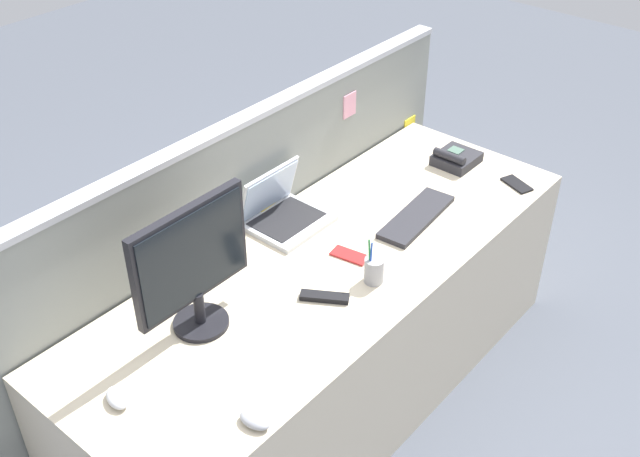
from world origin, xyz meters
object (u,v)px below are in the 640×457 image
Objects in this scene: desktop_monitor at (192,262)px; laptop at (281,210)px; tv_remote at (324,297)px; desk_phone at (456,158)px; keyboard_main at (416,217)px; cell_phone_black_slab at (517,184)px; computer_mouse_left_hand at (117,398)px; computer_mouse_right_hand at (255,420)px; pen_cup at (374,270)px; cell_phone_red_case at (350,255)px.

laptop is (0.62, 0.20, -0.21)m from desktop_monitor.
desktop_monitor is at bearing 114.57° from tv_remote.
desk_phone reaches higher than keyboard_main.
tv_remote is (-0.26, -0.44, -0.04)m from laptop.
computer_mouse_left_hand is at bearing -168.71° from cell_phone_black_slab.
keyboard_main is 1.18m from computer_mouse_right_hand.
desktop_monitor is 1.47m from desk_phone.
cell_phone_black_slab is at bearing -34.70° from laptop.
cell_phone_black_slab is at bearing -86.78° from desk_phone.
computer_mouse_left_hand is 0.56× the size of pen_cup.
desktop_monitor is 2.47× the size of desk_phone.
computer_mouse_left_hand reaches higher than keyboard_main.
computer_mouse_left_hand is (-0.20, 0.37, 0.00)m from computer_mouse_right_hand.
desktop_monitor is at bearing 156.34° from cell_phone_red_case.
desk_phone is 0.45× the size of keyboard_main.
computer_mouse_right_hand is at bearing -141.59° from laptop.
computer_mouse_right_hand is 0.59× the size of tv_remote.
laptop is at bearing 79.25° from cell_phone_red_case.
desktop_monitor is 0.50m from tv_remote.
tv_remote is (-1.08, -0.15, -0.02)m from desk_phone.
cell_phone_black_slab is at bearing -14.78° from desktop_monitor.
laptop reaches higher than computer_mouse_right_hand.
cell_phone_red_case is at bearing -91.23° from laptop.
pen_cup is 1.06× the size of tv_remote.
pen_cup is at bearing 3.10° from computer_mouse_right_hand.
computer_mouse_left_hand is 0.97m from pen_cup.
keyboard_main reaches higher than cell_phone_red_case.
pen_cup is at bearing -97.41° from laptop.
desk_phone is 0.92m from pen_cup.
desktop_monitor reaches higher than desk_phone.
computer_mouse_right_hand is (-1.16, -0.23, 0.01)m from keyboard_main.
cell_phone_black_slab is (0.85, -0.59, -0.05)m from laptop.
laptop is 1.03m from computer_mouse_right_hand.
desk_phone is 0.30m from cell_phone_black_slab.
keyboard_main is (0.36, -0.40, -0.04)m from laptop.
keyboard_main reaches higher than tv_remote.
desktop_monitor reaches higher than laptop.
laptop is 1.67× the size of pen_cup.
laptop is 1.62× the size of desk_phone.
cell_phone_black_slab is (0.85, -0.23, 0.00)m from cell_phone_red_case.
tv_remote is at bearing -170.63° from cell_phone_red_case.
desktop_monitor reaches higher than keyboard_main.
laptop is at bearing 160.80° from desk_phone.
desk_phone is 0.84m from cell_phone_red_case.
keyboard_main reaches higher than cell_phone_black_slab.
tv_remote is at bearing -172.16° from desk_phone.
keyboard_main is at bearing -17.30° from cell_phone_red_case.
computer_mouse_right_hand is at bearing -167.93° from desk_phone.
laptop is 1.04m from computer_mouse_left_hand.
pen_cup is at bearing -163.91° from cell_phone_black_slab.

